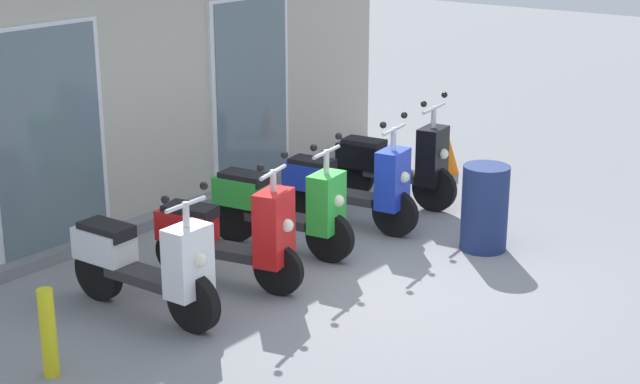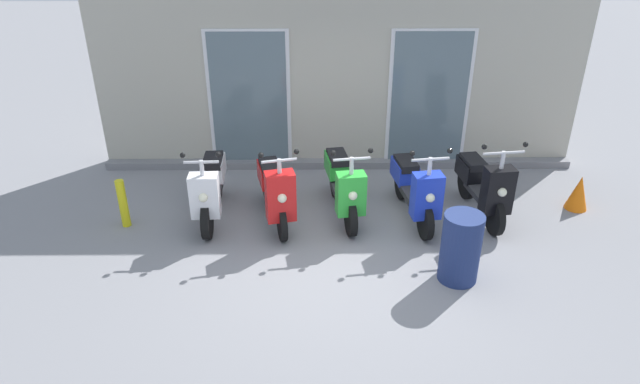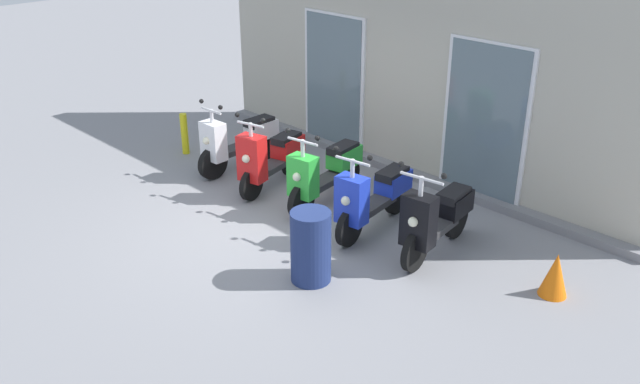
# 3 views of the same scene
# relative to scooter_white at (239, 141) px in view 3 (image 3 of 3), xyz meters

# --- Properties ---
(ground_plane) EXTENTS (40.00, 40.00, 0.00)m
(ground_plane) POSITION_rel_scooter_white_xyz_m (1.86, -0.99, -0.48)
(ground_plane) COLOR gray
(storefront_facade) EXTENTS (7.84, 0.50, 3.61)m
(storefront_facade) POSITION_rel_scooter_white_xyz_m (1.86, 1.90, 1.26)
(storefront_facade) COLOR #B2AD9E
(storefront_facade) RESTS_ON ground_plane
(scooter_white) EXTENTS (0.51, 1.64, 1.23)m
(scooter_white) POSITION_rel_scooter_white_xyz_m (0.00, 0.00, 0.00)
(scooter_white) COLOR black
(scooter_white) RESTS_ON ground_plane
(scooter_red) EXTENTS (0.67, 1.50, 1.28)m
(scooter_red) POSITION_rel_scooter_white_xyz_m (0.92, -0.14, 0.03)
(scooter_red) COLOR black
(scooter_red) RESTS_ON ground_plane
(scooter_green) EXTENTS (0.61, 1.62, 1.24)m
(scooter_green) POSITION_rel_scooter_white_xyz_m (1.86, 0.05, 0.01)
(scooter_green) COLOR black
(scooter_green) RESTS_ON ground_plane
(scooter_blue) EXTENTS (0.60, 1.64, 1.28)m
(scooter_blue) POSITION_rel_scooter_white_xyz_m (2.86, -0.05, 0.00)
(scooter_blue) COLOR black
(scooter_blue) RESTS_ON ground_plane
(scooter_black) EXTENTS (0.62, 1.56, 1.32)m
(scooter_black) POSITION_rel_scooter_white_xyz_m (3.83, -0.00, 0.02)
(scooter_black) COLOR black
(scooter_black) RESTS_ON ground_plane
(trash_bin) EXTENTS (0.47, 0.47, 0.87)m
(trash_bin) POSITION_rel_scooter_white_xyz_m (3.17, -1.50, -0.04)
(trash_bin) COLOR navy
(trash_bin) RESTS_ON ground_plane
(curb_bollard) EXTENTS (0.12, 0.12, 0.70)m
(curb_bollard) POSITION_rel_scooter_white_xyz_m (-1.17, -0.23, -0.13)
(curb_bollard) COLOR yellow
(curb_bollard) RESTS_ON ground_plane
(traffic_cone) EXTENTS (0.32, 0.32, 0.52)m
(traffic_cone) POSITION_rel_scooter_white_xyz_m (5.31, 0.20, -0.22)
(traffic_cone) COLOR orange
(traffic_cone) RESTS_ON ground_plane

